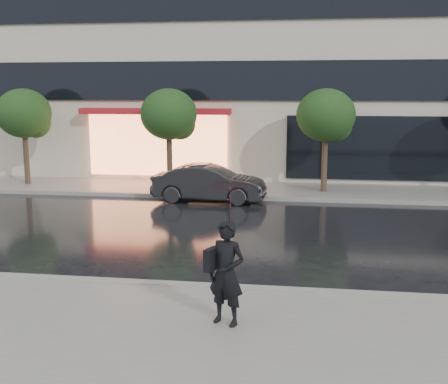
# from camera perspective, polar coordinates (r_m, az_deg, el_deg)

# --- Properties ---
(ground) EXTENTS (120.00, 120.00, 0.00)m
(ground) POSITION_cam_1_polar(r_m,az_deg,el_deg) (12.23, -2.95, -8.33)
(ground) COLOR black
(ground) RESTS_ON ground
(sidewalk_near) EXTENTS (60.00, 4.50, 0.12)m
(sidewalk_near) POSITION_cam_1_polar(r_m,az_deg,el_deg) (9.26, -7.00, -14.28)
(sidewalk_near) COLOR slate
(sidewalk_near) RESTS_ON ground
(sidewalk_far) EXTENTS (60.00, 3.50, 0.12)m
(sidewalk_far) POSITION_cam_1_polar(r_m,az_deg,el_deg) (22.07, 2.24, 0.24)
(sidewalk_far) COLOR slate
(sidewalk_far) RESTS_ON ground
(curb_near) EXTENTS (60.00, 0.25, 0.14)m
(curb_near) POSITION_cam_1_polar(r_m,az_deg,el_deg) (11.28, -3.96, -9.59)
(curb_near) COLOR gray
(curb_near) RESTS_ON ground
(curb_far) EXTENTS (60.00, 0.25, 0.14)m
(curb_far) POSITION_cam_1_polar(r_m,az_deg,el_deg) (20.36, 1.72, -0.58)
(curb_far) COLOR gray
(curb_far) RESTS_ON ground
(tree_far_west) EXTENTS (2.20, 2.20, 3.99)m
(tree_far_west) POSITION_cam_1_polar(r_m,az_deg,el_deg) (24.18, -19.52, 7.36)
(tree_far_west) COLOR #33261C
(tree_far_west) RESTS_ON ground
(tree_mid_west) EXTENTS (2.20, 2.20, 3.99)m
(tree_mid_west) POSITION_cam_1_polar(r_m,az_deg,el_deg) (22.04, -5.46, 7.68)
(tree_mid_west) COLOR #33261C
(tree_mid_west) RESTS_ON ground
(tree_mid_east) EXTENTS (2.20, 2.20, 3.99)m
(tree_mid_east) POSITION_cam_1_polar(r_m,az_deg,el_deg) (21.43, 10.47, 7.48)
(tree_mid_east) COLOR #33261C
(tree_mid_east) RESTS_ON ground
(parked_car) EXTENTS (4.05, 1.58, 1.31)m
(parked_car) POSITION_cam_1_polar(r_m,az_deg,el_deg) (19.94, -1.50, 0.90)
(parked_car) COLOR black
(parked_car) RESTS_ON ground
(pedestrian_with_umbrella) EXTENTS (1.21, 1.22, 2.42)m
(pedestrian_with_umbrella) POSITION_cam_1_polar(r_m,az_deg,el_deg) (8.96, 0.44, -4.04)
(pedestrian_with_umbrella) COLOR black
(pedestrian_with_umbrella) RESTS_ON sidewalk_near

